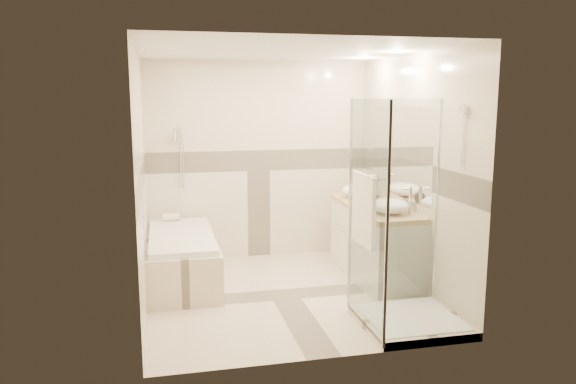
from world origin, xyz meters
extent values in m
cube|color=#C3B29B|center=(0.00, 0.00, -0.01)|extent=(2.80, 3.00, 0.01)
cube|color=silver|center=(0.00, 0.00, 2.50)|extent=(2.80, 3.00, 0.01)
cube|color=beige|center=(0.00, 1.50, 1.25)|extent=(2.80, 0.01, 2.50)
cube|color=beige|center=(0.00, -1.50, 1.25)|extent=(2.80, 0.01, 2.50)
cube|color=beige|center=(-1.40, 0.00, 1.25)|extent=(0.01, 3.00, 2.50)
cube|color=beige|center=(1.40, 0.00, 1.25)|extent=(0.01, 3.00, 2.50)
cube|color=white|center=(1.39, 0.30, 1.45)|extent=(0.01, 1.60, 1.00)
cylinder|color=silver|center=(-0.97, 1.47, 1.35)|extent=(0.02, 0.02, 0.70)
cube|color=beige|center=(-1.02, 0.65, 0.25)|extent=(0.75, 1.70, 0.50)
cube|color=white|center=(-1.02, 0.65, 0.53)|extent=(0.69, 1.60, 0.06)
ellipsoid|color=white|center=(-1.02, 0.65, 0.48)|extent=(0.56, 1.40, 0.16)
cube|color=silver|center=(1.12, 0.30, 0.40)|extent=(0.55, 1.60, 0.80)
cylinder|color=silver|center=(0.83, -0.10, 0.55)|extent=(0.01, 0.24, 0.01)
cylinder|color=silver|center=(0.83, 0.70, 0.55)|extent=(0.01, 0.24, 0.01)
cube|color=tan|center=(1.12, 0.30, 0.83)|extent=(0.57, 1.62, 0.05)
cube|color=beige|center=(0.95, -1.05, 0.04)|extent=(0.90, 0.90, 0.08)
cube|color=white|center=(0.95, -1.05, 0.09)|extent=(0.80, 0.80, 0.01)
cube|color=white|center=(0.51, -1.05, 1.04)|extent=(0.01, 0.90, 2.00)
cube|color=white|center=(0.95, -0.61, 1.04)|extent=(0.90, 0.01, 2.00)
cylinder|color=silver|center=(0.50, -1.50, 1.04)|extent=(0.03, 0.03, 2.00)
cylinder|color=silver|center=(0.50, -0.60, 1.04)|extent=(0.03, 0.03, 2.00)
cylinder|color=silver|center=(1.40, -0.60, 1.04)|extent=(0.03, 0.03, 2.00)
cylinder|color=silver|center=(1.36, -1.05, 1.95)|extent=(0.03, 0.10, 0.10)
cylinder|color=silver|center=(0.47, -1.05, 1.40)|extent=(0.02, 0.60, 0.02)
cube|color=white|center=(0.47, -1.05, 1.10)|extent=(0.04, 0.48, 0.62)
ellipsoid|color=white|center=(1.10, 0.80, 0.93)|extent=(0.42, 0.42, 0.17)
ellipsoid|color=white|center=(1.10, -0.14, 0.93)|extent=(0.40, 0.40, 0.16)
cylinder|color=silver|center=(1.33, 0.80, 0.99)|extent=(0.03, 0.03, 0.28)
cylinder|color=silver|center=(1.28, 0.80, 1.11)|extent=(0.10, 0.02, 0.02)
cylinder|color=silver|center=(1.33, -0.14, 0.99)|extent=(0.03, 0.03, 0.27)
cylinder|color=silver|center=(1.28, -0.14, 1.10)|extent=(0.10, 0.02, 0.02)
imported|color=black|center=(1.10, 0.32, 0.93)|extent=(0.09, 0.09, 0.17)
imported|color=black|center=(1.10, 0.33, 0.94)|extent=(0.16, 0.16, 0.17)
cube|color=white|center=(1.10, 0.96, 0.89)|extent=(0.14, 0.24, 0.07)
cylinder|color=white|center=(-1.12, 1.32, 0.60)|extent=(0.19, 0.09, 0.09)
camera|label=1|loc=(-1.21, -5.51, 2.07)|focal=35.00mm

